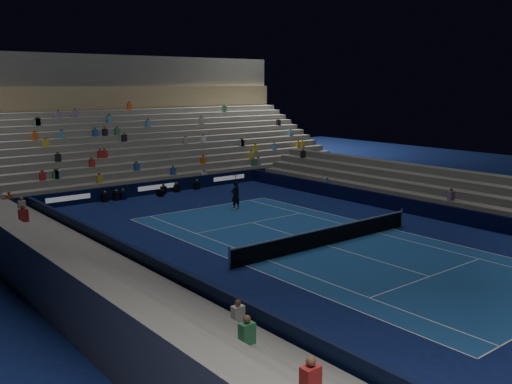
% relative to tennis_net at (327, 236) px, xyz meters
% --- Properties ---
extents(ground, '(90.00, 90.00, 0.00)m').
position_rel_tennis_net_xyz_m(ground, '(0.00, 0.00, -0.50)').
color(ground, '#0D194E').
rests_on(ground, ground).
extents(court_surface, '(10.97, 23.77, 0.01)m').
position_rel_tennis_net_xyz_m(court_surface, '(0.00, 0.00, -0.50)').
color(court_surface, '#19488B').
rests_on(court_surface, ground).
extents(sponsor_barrier_far, '(44.00, 0.25, 1.00)m').
position_rel_tennis_net_xyz_m(sponsor_barrier_far, '(0.00, 18.50, -0.00)').
color(sponsor_barrier_far, black).
rests_on(sponsor_barrier_far, ground).
extents(sponsor_barrier_east, '(0.25, 37.00, 1.00)m').
position_rel_tennis_net_xyz_m(sponsor_barrier_east, '(9.70, 0.00, -0.00)').
color(sponsor_barrier_east, black).
rests_on(sponsor_barrier_east, ground).
extents(sponsor_barrier_west, '(0.25, 37.00, 1.00)m').
position_rel_tennis_net_xyz_m(sponsor_barrier_west, '(-9.70, 0.00, -0.00)').
color(sponsor_barrier_west, black).
rests_on(sponsor_barrier_west, ground).
extents(grandstand_main, '(44.00, 15.20, 11.20)m').
position_rel_tennis_net_xyz_m(grandstand_main, '(0.00, 27.90, 2.87)').
color(grandstand_main, slate).
rests_on(grandstand_main, ground).
extents(grandstand_east, '(5.00, 37.00, 2.50)m').
position_rel_tennis_net_xyz_m(grandstand_east, '(13.17, 0.00, 0.41)').
color(grandstand_east, '#5F5F5B').
rests_on(grandstand_east, ground).
extents(grandstand_west, '(5.00, 37.00, 2.50)m').
position_rel_tennis_net_xyz_m(grandstand_west, '(-13.17, 0.00, 0.41)').
color(grandstand_west, slate).
rests_on(grandstand_west, ground).
extents(tennis_net, '(12.90, 0.10, 1.10)m').
position_rel_tennis_net_xyz_m(tennis_net, '(0.00, 0.00, 0.00)').
color(tennis_net, '#B2B2B7').
rests_on(tennis_net, ground).
extents(tennis_player, '(0.72, 0.49, 1.95)m').
position_rel_tennis_net_xyz_m(tennis_player, '(1.49, 10.07, 0.47)').
color(tennis_player, black).
rests_on(tennis_player, ground).
extents(broadcast_camera, '(0.50, 0.88, 0.52)m').
position_rel_tennis_net_xyz_m(broadcast_camera, '(-0.26, 17.31, -0.23)').
color(broadcast_camera, black).
rests_on(broadcast_camera, ground).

